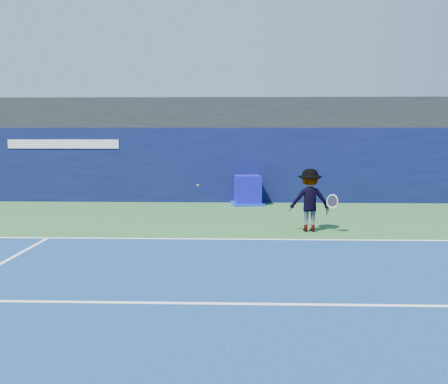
% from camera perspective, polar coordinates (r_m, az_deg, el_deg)
% --- Properties ---
extents(ground, '(80.00, 80.00, 0.00)m').
position_cam_1_polar(ground, '(10.30, 1.11, -8.99)').
color(ground, '#2B602C').
rests_on(ground, ground).
extents(baseline, '(24.00, 0.10, 0.01)m').
position_cam_1_polar(baseline, '(13.21, 1.29, -5.41)').
color(baseline, white).
rests_on(baseline, ground).
extents(service_line, '(24.00, 0.10, 0.01)m').
position_cam_1_polar(service_line, '(8.39, 0.92, -12.65)').
color(service_line, white).
rests_on(service_line, ground).
extents(stadium_band, '(36.00, 3.00, 1.20)m').
position_cam_1_polar(stadium_band, '(21.43, 1.55, 8.93)').
color(stadium_band, black).
rests_on(stadium_band, back_wall_assembly).
extents(back_wall_assembly, '(36.00, 1.03, 3.00)m').
position_cam_1_polar(back_wall_assembly, '(20.45, 1.50, 3.15)').
color(back_wall_assembly, '#0B103C').
rests_on(back_wall_assembly, ground).
extents(equipment_cart, '(1.37, 1.37, 1.15)m').
position_cam_1_polar(equipment_cart, '(19.54, 2.70, 0.09)').
color(equipment_cart, '#110CA8').
rests_on(equipment_cart, ground).
extents(tennis_player, '(1.33, 0.73, 1.78)m').
position_cam_1_polar(tennis_player, '(14.39, 9.76, -0.93)').
color(tennis_player, white).
rests_on(tennis_player, ground).
extents(tennis_ball, '(0.06, 0.06, 0.06)m').
position_cam_1_polar(tennis_ball, '(16.34, -3.02, 0.78)').
color(tennis_ball, '#C7D317').
rests_on(tennis_ball, ground).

